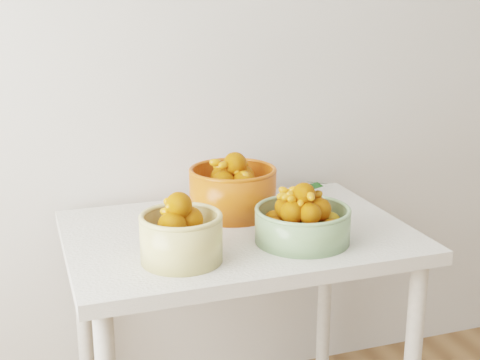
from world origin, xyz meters
The scene contains 4 objects.
table centered at (-0.20, 1.60, 0.65)m, with size 1.00×0.70×0.75m.
bowl_cream centered at (-0.42, 1.43, 0.82)m, with size 0.23×0.23×0.19m.
bowl_green centered at (-0.06, 1.46, 0.81)m, with size 0.35×0.35×0.17m.
bowl_orange centered at (-0.17, 1.75, 0.83)m, with size 0.35×0.35×0.20m.
Camera 1 is at (-0.80, -0.16, 1.44)m, focal length 50.00 mm.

